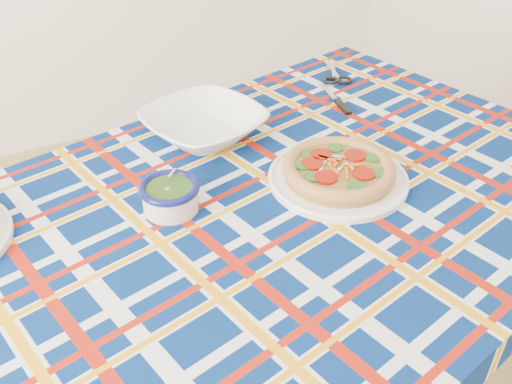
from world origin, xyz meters
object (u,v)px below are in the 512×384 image
pesto_bowl (170,194)px  serving_bowl (204,125)px  main_focaccia_plate (339,170)px  dining_table (264,238)px

pesto_bowl → serving_bowl: size_ratio=0.44×
main_focaccia_plate → serving_bowl: serving_bowl is taller
main_focaccia_plate → serving_bowl: bearing=120.0°
main_focaccia_plate → pesto_bowl: 0.37m
dining_table → pesto_bowl: size_ratio=14.09×
main_focaccia_plate → pesto_bowl: pesto_bowl is taller
dining_table → serving_bowl: size_ratio=6.26×
dining_table → serving_bowl: bearing=75.7°
main_focaccia_plate → pesto_bowl: bearing=168.2°
pesto_bowl → serving_bowl: pesto_bowl is taller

